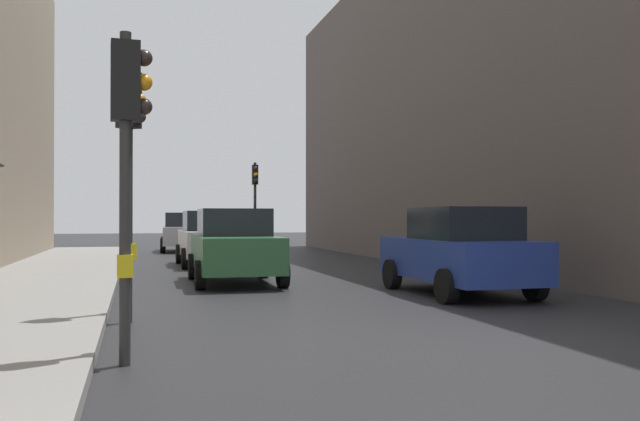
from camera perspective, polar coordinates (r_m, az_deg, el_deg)
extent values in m
plane|color=#28282B|center=(8.97, 13.44, -10.58)|extent=(120.00, 120.00, 0.00)
cube|color=gray|center=(14.00, -23.34, -6.59)|extent=(3.21, 40.00, 0.16)
cube|color=#5B514C|center=(24.41, 23.01, 9.16)|extent=(12.00, 33.99, 11.31)
cylinder|color=#2D2D2D|center=(29.47, -5.41, 0.20)|extent=(0.12, 0.12, 3.89)
cube|color=black|center=(29.53, -5.41, 2.97)|extent=(0.25, 0.31, 0.84)
cube|color=yellow|center=(29.48, -5.41, -1.54)|extent=(0.21, 0.17, 0.24)
sphere|color=#2D231E|center=(29.36, -5.36, 3.50)|extent=(0.18, 0.18, 0.18)
sphere|color=orange|center=(29.34, -5.36, 2.99)|extent=(0.18, 0.18, 0.18)
sphere|color=#2D231E|center=(29.32, -5.36, 2.49)|extent=(0.18, 0.18, 0.18)
cylinder|color=#2D2D2D|center=(7.54, -15.85, 0.97)|extent=(0.12, 0.12, 3.52)
cube|color=black|center=(7.67, -15.82, 10.28)|extent=(0.31, 0.26, 0.84)
cube|color=yellow|center=(7.56, -15.86, -4.44)|extent=(0.17, 0.21, 0.24)
sphere|color=#2D231E|center=(7.74, -14.38, 12.15)|extent=(0.18, 0.18, 0.18)
sphere|color=orange|center=(7.68, -14.39, 10.26)|extent=(0.18, 0.18, 0.18)
sphere|color=#2D231E|center=(7.64, -14.39, 8.34)|extent=(0.18, 0.18, 0.18)
cylinder|color=#2D2D2D|center=(10.57, -15.59, 1.35)|extent=(0.12, 0.12, 3.82)
cube|color=black|center=(10.71, -15.57, 8.82)|extent=(0.38, 0.36, 0.84)
cube|color=yellow|center=(10.58, -15.60, -3.32)|extent=(0.24, 0.25, 0.24)
sphere|color=#2D231E|center=(10.65, -14.70, 10.28)|extent=(0.18, 0.18, 0.18)
sphere|color=orange|center=(10.60, -14.71, 8.90)|extent=(0.18, 0.18, 0.18)
sphere|color=#2D231E|center=(10.56, -14.71, 7.51)|extent=(0.18, 0.18, 0.18)
cube|color=#2D6038|center=(16.41, -7.07, -3.49)|extent=(1.88, 4.24, 0.80)
cube|color=black|center=(16.64, -7.17, -0.97)|extent=(1.64, 2.03, 0.64)
cylinder|color=black|center=(15.24, -3.10, -5.23)|extent=(0.23, 0.64, 0.64)
cylinder|color=black|center=(15.01, -9.89, -5.29)|extent=(0.23, 0.64, 0.64)
cylinder|color=black|center=(17.89, -4.71, -4.53)|extent=(0.23, 0.64, 0.64)
cylinder|color=black|center=(17.70, -10.49, -4.57)|extent=(0.23, 0.64, 0.64)
cube|color=#BCBCC1|center=(31.83, -11.25, -2.05)|extent=(1.99, 4.28, 0.80)
cube|color=black|center=(32.07, -11.26, -0.75)|extent=(1.69, 2.07, 0.64)
cylinder|color=black|center=(30.53, -9.51, -2.87)|extent=(0.25, 0.65, 0.64)
cylinder|color=black|center=(30.49, -12.90, -2.86)|extent=(0.25, 0.65, 0.64)
cylinder|color=black|center=(33.22, -9.75, -2.68)|extent=(0.25, 0.65, 0.64)
cylinder|color=black|center=(33.19, -12.86, -2.67)|extent=(0.25, 0.65, 0.64)
cube|color=silver|center=(22.40, -9.05, -2.69)|extent=(1.82, 4.21, 0.80)
cube|color=black|center=(22.63, -9.12, -0.85)|extent=(1.61, 2.01, 0.64)
cylinder|color=black|center=(21.20, -6.23, -3.90)|extent=(0.22, 0.64, 0.64)
cylinder|color=black|center=(21.00, -11.10, -3.93)|extent=(0.22, 0.64, 0.64)
cylinder|color=black|center=(23.87, -7.26, -3.52)|extent=(0.22, 0.64, 0.64)
cylinder|color=black|center=(23.69, -11.58, -3.54)|extent=(0.22, 0.64, 0.64)
cube|color=navy|center=(14.20, 11.37, -3.94)|extent=(1.82, 4.21, 0.80)
cube|color=black|center=(13.95, 11.82, -1.04)|extent=(1.61, 2.01, 0.64)
cylinder|color=black|center=(15.10, 5.99, -5.27)|extent=(0.22, 0.64, 0.64)
cylinder|color=black|center=(15.84, 12.10, -5.04)|extent=(0.22, 0.64, 0.64)
cylinder|color=black|center=(12.63, 10.46, -6.19)|extent=(0.22, 0.64, 0.64)
cylinder|color=black|center=(13.50, 17.39, -5.81)|extent=(0.22, 0.64, 0.64)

